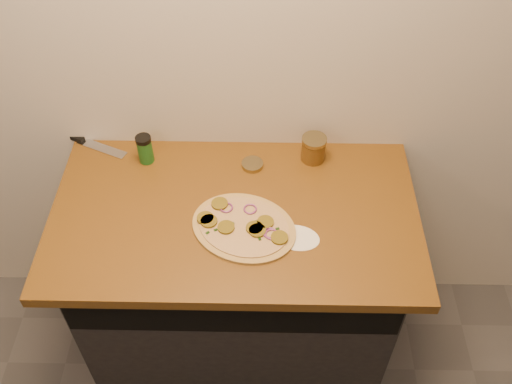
{
  "coord_description": "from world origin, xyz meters",
  "views": [
    {
      "loc": [
        0.09,
        0.21,
        2.3
      ],
      "look_at": [
        0.07,
        1.46,
        0.95
      ],
      "focal_mm": 40.0,
      "sensor_mm": 36.0,
      "label": 1
    }
  ],
  "objects_px": {
    "spice_shaker": "(145,149)",
    "salsa_jar": "(314,149)",
    "pizza": "(244,227)",
    "chefs_knife": "(85,142)"
  },
  "relations": [
    {
      "from": "salsa_jar",
      "to": "spice_shaker",
      "type": "height_order",
      "value": "spice_shaker"
    },
    {
      "from": "spice_shaker",
      "to": "salsa_jar",
      "type": "bearing_deg",
      "value": 2.01
    },
    {
      "from": "chefs_knife",
      "to": "spice_shaker",
      "type": "xyz_separation_m",
      "value": [
        0.24,
        -0.09,
        0.05
      ]
    },
    {
      "from": "pizza",
      "to": "spice_shaker",
      "type": "xyz_separation_m",
      "value": [
        -0.35,
        0.3,
        0.05
      ]
    },
    {
      "from": "pizza",
      "to": "chefs_knife",
      "type": "bearing_deg",
      "value": 146.53
    },
    {
      "from": "salsa_jar",
      "to": "spice_shaker",
      "type": "relative_size",
      "value": 0.88
    },
    {
      "from": "salsa_jar",
      "to": "spice_shaker",
      "type": "bearing_deg",
      "value": -177.99
    },
    {
      "from": "pizza",
      "to": "salsa_jar",
      "type": "bearing_deg",
      "value": 54.08
    },
    {
      "from": "chefs_knife",
      "to": "spice_shaker",
      "type": "bearing_deg",
      "value": -20.16
    },
    {
      "from": "spice_shaker",
      "to": "chefs_knife",
      "type": "bearing_deg",
      "value": 159.84
    }
  ]
}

